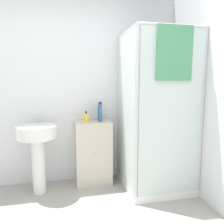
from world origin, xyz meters
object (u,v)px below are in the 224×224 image
at_px(sink, 38,144).
at_px(shampoo_bottle_tall_black, 100,112).
at_px(soap_dispenser, 86,118).
at_px(shampoo_bottle_blue, 100,112).

xyz_separation_m(sink, shampoo_bottle_tall_black, (0.80, 0.18, 0.33)).
bearing_deg(sink, soap_dispenser, 8.35).
xyz_separation_m(soap_dispenser, shampoo_bottle_tall_black, (0.19, 0.09, 0.05)).
distance_m(soap_dispenser, shampoo_bottle_tall_black, 0.22).
distance_m(soap_dispenser, shampoo_bottle_blue, 0.19).
height_order(shampoo_bottle_tall_black, shampoo_bottle_blue, shampoo_bottle_blue).
height_order(sink, shampoo_bottle_tall_black, shampoo_bottle_tall_black).
distance_m(sink, shampoo_bottle_blue, 0.86).
height_order(sink, shampoo_bottle_blue, shampoo_bottle_blue).
bearing_deg(shampoo_bottle_tall_black, sink, -167.29).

